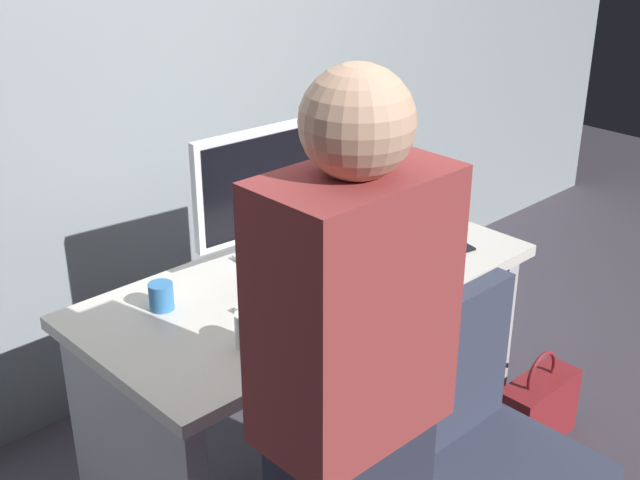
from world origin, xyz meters
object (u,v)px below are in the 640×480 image
(cup_near_keyboard, at_px, (247,330))
(cell_phone, at_px, (454,244))
(person_at_desk, at_px, (351,430))
(handbag, at_px, (537,409))
(book_stack, at_px, (382,212))
(desk, at_px, (310,340))
(cup_by_monitor, at_px, (161,296))
(mouse, at_px, (367,258))
(monitor, at_px, (267,187))
(keyboard, at_px, (302,293))
(office_chair, at_px, (488,476))

(cup_near_keyboard, bearing_deg, cell_phone, 1.39)
(person_at_desk, relative_size, handbag, 4.34)
(cup_near_keyboard, xyz_separation_m, cell_phone, (0.94, 0.02, -0.05))
(book_stack, bearing_deg, desk, -163.14)
(cup_near_keyboard, distance_m, book_stack, 0.96)
(desk, bearing_deg, cup_by_monitor, 161.09)
(cup_near_keyboard, height_order, cell_phone, cup_near_keyboard)
(desk, bearing_deg, cup_near_keyboard, -155.30)
(book_stack, height_order, cell_phone, book_stack)
(mouse, bearing_deg, cell_phone, -19.48)
(monitor, height_order, keyboard, monitor)
(keyboard, xyz_separation_m, mouse, (0.31, 0.03, 0.01))
(handbag, bearing_deg, cup_by_monitor, 151.92)
(keyboard, xyz_separation_m, handbag, (0.80, -0.39, -0.62))
(mouse, relative_size, handbag, 0.26)
(office_chair, height_order, mouse, office_chair)
(person_at_desk, xyz_separation_m, cell_phone, (1.08, 0.56, -0.09))
(cup_by_monitor, bearing_deg, cell_phone, -17.71)
(office_chair, bearing_deg, person_at_desk, 177.50)
(cup_by_monitor, relative_size, cell_phone, 0.57)
(mouse, xyz_separation_m, handbag, (0.49, -0.42, -0.63))
(person_at_desk, relative_size, cup_near_keyboard, 16.51)
(desk, bearing_deg, cell_phone, -16.68)
(keyboard, distance_m, cell_phone, 0.64)
(person_at_desk, height_order, cup_by_monitor, person_at_desk)
(mouse, distance_m, cell_phone, 0.34)
(mouse, relative_size, cup_by_monitor, 1.21)
(office_chair, relative_size, cup_by_monitor, 11.39)
(monitor, relative_size, handbag, 1.43)
(cell_phone, bearing_deg, keyboard, -176.29)
(mouse, relative_size, book_stack, 0.46)
(book_stack, bearing_deg, cup_near_keyboard, -159.57)
(keyboard, xyz_separation_m, book_stack, (0.60, 0.23, 0.03))
(office_chair, distance_m, person_at_desk, 0.66)
(office_chair, distance_m, cup_by_monitor, 1.06)
(person_at_desk, bearing_deg, desk, 53.01)
(office_chair, bearing_deg, cell_phone, 46.07)
(keyboard, bearing_deg, cup_near_keyboard, -161.26)
(person_at_desk, distance_m, keyboard, 0.79)
(office_chair, height_order, person_at_desk, person_at_desk)
(handbag, bearing_deg, monitor, 136.97)
(monitor, bearing_deg, cup_by_monitor, -174.78)
(monitor, xyz_separation_m, cup_by_monitor, (-0.45, -0.04, -0.22))
(desk, height_order, office_chair, office_chair)
(cup_near_keyboard, relative_size, book_stack, 0.45)
(monitor, distance_m, mouse, 0.40)
(person_at_desk, bearing_deg, monitor, 59.39)
(monitor, xyz_separation_m, cup_near_keyboard, (-0.40, -0.38, -0.21))
(book_stack, bearing_deg, monitor, 175.07)
(desk, distance_m, keyboard, 0.27)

